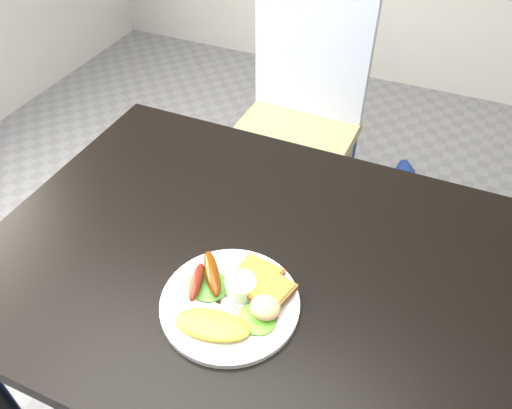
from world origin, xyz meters
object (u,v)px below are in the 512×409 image
Objects in this scene: plate at (230,303)px; dining_chair at (290,142)px; person at (247,117)px; dining_table at (278,272)px.

dining_chair is at bearing 103.20° from plate.
dining_chair is 0.28× the size of person.
plate is at bearing -75.42° from dining_chair.
dining_table is 0.14m from plate.
person is at bearing 121.13° from dining_table.
person is (-0.01, -0.35, 0.31)m from dining_chair.
person is at bearing -90.13° from dining_chair.
dining_chair is 1.64× the size of plate.
dining_table is at bearing 69.64° from plate.
dining_table is 0.79× the size of person.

